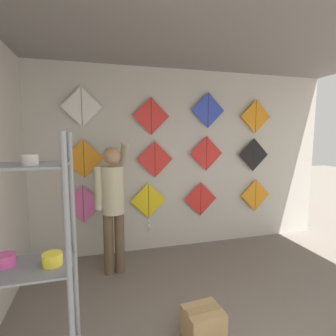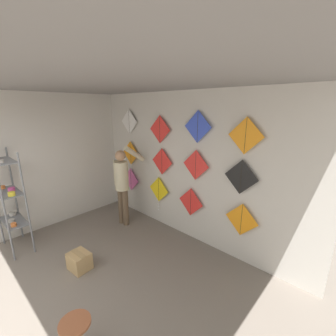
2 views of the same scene
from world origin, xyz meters
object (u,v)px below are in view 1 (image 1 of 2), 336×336
shopkeeper (113,199)px  kite_5 (155,159)px  kite_0 (83,204)px  kite_6 (206,153)px  kite_11 (256,117)px  cardboard_box (203,324)px  kite_3 (255,195)px  kite_10 (208,110)px  kite_2 (201,199)px  kite_7 (253,155)px  kite_9 (151,116)px  kite_4 (84,159)px  kite_1 (149,203)px  shelf_rack (0,287)px  kite_8 (82,107)px

shopkeeper → kite_5: 0.96m
kite_0 → kite_6: kite_6 is taller
kite_11 → cardboard_box: bearing=-132.0°
kite_3 → kite_10: bearing=180.0°
kite_6 → cardboard_box: bearing=-113.8°
kite_10 → cardboard_box: bearing=-114.2°
kite_2 → kite_5: kite_5 is taller
kite_7 → kite_9: kite_9 is taller
kite_2 → kite_11: bearing=0.0°
kite_7 → kite_10: size_ratio=1.00×
cardboard_box → kite_4: size_ratio=0.64×
kite_1 → kite_3: 1.88m
kite_6 → kite_2: bearing=180.0°
cardboard_box → kite_4: bearing=118.6°
kite_11 → kite_5: bearing=180.0°
kite_2 → kite_4: (-1.79, 0.00, 0.70)m
kite_3 → kite_11: 1.34m
cardboard_box → kite_5: 2.30m
kite_10 → kite_1: bearing=-179.9°
shopkeeper → kite_11: kite_11 is taller
shelf_rack → kite_3: 3.96m
shelf_rack → kite_9: 2.94m
kite_2 → kite_11: (0.96, 0.00, 1.34)m
kite_2 → kite_4: 1.92m
cardboard_box → kite_1: size_ratio=0.46×
kite_3 → kite_11: bearing=180.0°
kite_5 → kite_6: size_ratio=1.00×
kite_3 → shelf_rack: bearing=-142.5°
kite_2 → kite_8: size_ratio=1.00×
kite_7 → kite_9: size_ratio=1.00×
kite_0 → kite_10: size_ratio=1.00×
kite_2 → kite_10: 1.42m
kite_2 → kite_11: 1.65m
kite_8 → kite_9: bearing=0.0°
kite_0 → cardboard_box: bearing=-60.6°
shopkeeper → kite_6: 1.68m
shelf_rack → kite_7: 3.92m
kite_4 → kite_8: 0.72m
kite_4 → kite_7: size_ratio=1.00×
shelf_rack → kite_9: size_ratio=3.28×
kite_11 → kite_3: bearing=0.0°
cardboard_box → kite_7: 2.87m
cardboard_box → kite_7: (1.70, 1.90, 1.33)m
shelf_rack → kite_1: size_ratio=2.39×
cardboard_box → kite_1: bearing=93.3°
shelf_rack → kite_5: size_ratio=3.28×
kite_0 → kite_8: (0.03, 0.00, 1.38)m
kite_5 → kite_6: (0.84, 0.00, 0.08)m
shopkeeper → kite_11: size_ratio=3.19×
kite_2 → kite_7: kite_7 is taller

